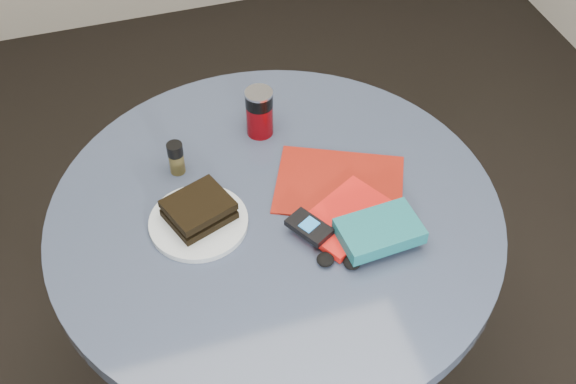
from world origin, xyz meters
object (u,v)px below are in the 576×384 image
object	(u,v)px
plate	(199,222)
soda_can	(259,112)
mp3_player	(309,227)
headphones	(339,261)
novel	(379,231)
red_book	(347,218)
pepper_grinder	(176,158)
magazine	(339,184)
sandwich	(199,209)
table	(276,256)

from	to	relation	value
plate	soda_can	world-z (taller)	soda_can
mp3_player	headphones	xyz separation A→B (m)	(0.03, -0.09, -0.02)
novel	red_book	bearing A→B (deg)	115.80
pepper_grinder	red_book	distance (m)	0.41
pepper_grinder	magazine	bearing A→B (deg)	-24.10
soda_can	red_book	world-z (taller)	soda_can
pepper_grinder	mp3_player	xyz separation A→B (m)	(0.23, -0.27, -0.01)
pepper_grinder	red_book	bearing A→B (deg)	-39.22
sandwich	mp3_player	world-z (taller)	sandwich
plate	soda_can	bearing A→B (deg)	49.97
magazine	soda_can	bearing A→B (deg)	143.48
novel	pepper_grinder	bearing A→B (deg)	132.89
soda_can	magazine	size ratio (longest dim) A/B	0.43
table	mp3_player	size ratio (longest dim) A/B	9.22
soda_can	headphones	bearing A→B (deg)	-84.11
headphones	red_book	bearing A→B (deg)	61.71
magazine	red_book	bearing A→B (deg)	-77.09
sandwich	novel	world-z (taller)	sandwich
soda_can	pepper_grinder	world-z (taller)	soda_can
table	pepper_grinder	world-z (taller)	pepper_grinder
table	soda_can	distance (m)	0.34
mp3_player	magazine	bearing A→B (deg)	47.03
novel	headphones	world-z (taller)	novel
plate	red_book	xyz separation A→B (m)	(0.31, -0.09, 0.01)
table	red_book	bearing A→B (deg)	-28.94
soda_can	novel	bearing A→B (deg)	-70.58
plate	magazine	world-z (taller)	plate
pepper_grinder	magazine	world-z (taller)	pepper_grinder
novel	headphones	bearing A→B (deg)	-168.09
sandwich	magazine	size ratio (longest dim) A/B	0.57
sandwich	red_book	distance (m)	0.32
mp3_player	headphones	distance (m)	0.10
novel	headphones	size ratio (longest dim) A/B	1.70
magazine	mp3_player	bearing A→B (deg)	-108.08
magazine	mp3_player	world-z (taller)	mp3_player
pepper_grinder	red_book	world-z (taller)	pepper_grinder
magazine	headphones	world-z (taller)	headphones
plate	red_book	bearing A→B (deg)	-15.83
sandwich	mp3_player	bearing A→B (deg)	-27.57
red_book	pepper_grinder	bearing A→B (deg)	111.38
table	sandwich	distance (m)	0.26
headphones	plate	bearing A→B (deg)	142.93
magazine	novel	size ratio (longest dim) A/B	1.70
sandwich	soda_can	size ratio (longest dim) A/B	1.31
pepper_grinder	plate	bearing A→B (deg)	-86.38
red_book	headphones	distance (m)	0.12
pepper_grinder	red_book	xyz separation A→B (m)	(0.32, -0.26, -0.03)
headphones	mp3_player	bearing A→B (deg)	111.45
pepper_grinder	magazine	distance (m)	0.37
table	mp3_player	world-z (taller)	mp3_player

